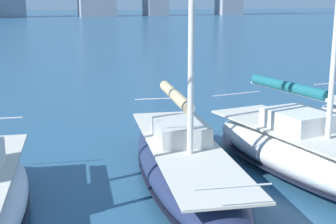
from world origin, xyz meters
The scene contains 2 objects.
sailboat_teal centered at (-4.34, -6.69, 0.77)m, with size 3.75×8.71×13.27m.
sailboat_tan centered at (-0.68, -7.37, 0.66)m, with size 3.65×9.50×10.49m.
Camera 1 is at (3.83, 4.26, 5.01)m, focal length 50.00 mm.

